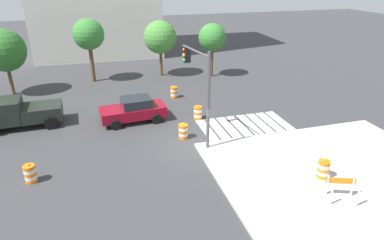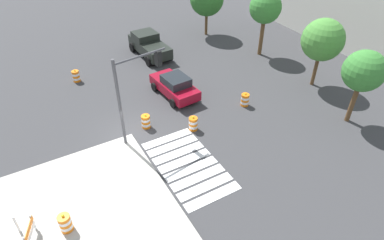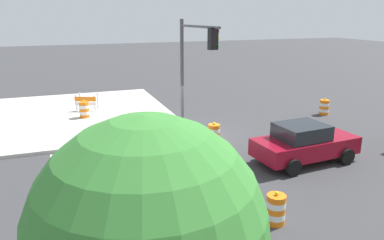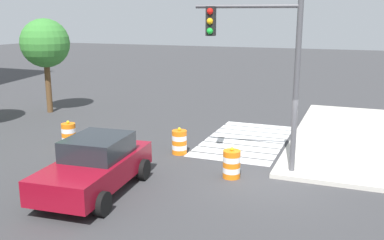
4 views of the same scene
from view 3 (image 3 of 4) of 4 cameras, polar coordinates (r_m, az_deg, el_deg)
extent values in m
plane|color=#38383A|center=(18.64, 0.90, -2.49)|extent=(120.00, 120.00, 0.00)
cube|color=#BCB7AD|center=(23.24, -18.60, 0.61)|extent=(12.00, 12.00, 0.15)
cube|color=silver|center=(16.60, -1.31, -4.83)|extent=(0.60, 3.20, 0.02)
cube|color=silver|center=(16.39, -3.80, -5.15)|extent=(0.60, 3.20, 0.02)
cube|color=silver|center=(16.21, -6.35, -5.46)|extent=(0.60, 3.20, 0.02)
cube|color=silver|center=(16.07, -8.96, -5.76)|extent=(0.60, 3.20, 0.02)
cube|color=silver|center=(15.96, -11.61, -6.06)|extent=(0.60, 3.20, 0.02)
cube|color=silver|center=(15.88, -14.30, -6.35)|extent=(0.60, 3.20, 0.02)
cube|color=silver|center=(15.84, -17.01, -6.63)|extent=(0.60, 3.20, 0.02)
cube|color=silver|center=(15.83, -19.72, -6.89)|extent=(0.60, 3.20, 0.02)
cube|color=maroon|center=(16.02, 16.86, -3.79)|extent=(4.43, 2.16, 0.70)
cube|color=#1E2328|center=(15.66, 16.36, -1.69)|extent=(2.02, 1.74, 0.60)
cylinder|color=black|center=(17.66, 18.06, -3.25)|extent=(0.68, 0.29, 0.66)
cylinder|color=black|center=(16.41, 22.51, -5.17)|extent=(0.68, 0.29, 0.66)
cylinder|color=black|center=(16.02, 10.87, -4.70)|extent=(0.68, 0.29, 0.66)
cylinder|color=black|center=(14.64, 15.17, -7.02)|extent=(0.68, 0.29, 0.66)
cylinder|color=orange|center=(11.55, 12.54, -14.71)|extent=(0.56, 0.56, 0.18)
cylinder|color=white|center=(11.46, 12.59, -13.94)|extent=(0.56, 0.56, 0.18)
cylinder|color=orange|center=(11.38, 12.65, -13.15)|extent=(0.56, 0.56, 0.18)
cylinder|color=white|center=(11.29, 12.70, -12.35)|extent=(0.56, 0.56, 0.18)
cylinder|color=orange|center=(11.21, 12.76, -11.54)|extent=(0.56, 0.56, 0.18)
sphere|color=yellow|center=(11.14, 12.81, -10.85)|extent=(0.12, 0.12, 0.12)
cylinder|color=orange|center=(14.94, 1.17, -6.95)|extent=(0.56, 0.56, 0.18)
cylinder|color=white|center=(14.87, 1.17, -6.32)|extent=(0.56, 0.56, 0.18)
cylinder|color=orange|center=(14.80, 1.17, -5.67)|extent=(0.56, 0.56, 0.18)
cylinder|color=white|center=(14.73, 1.18, -5.02)|extent=(0.56, 0.56, 0.18)
cylinder|color=orange|center=(14.67, 1.18, -4.37)|extent=(0.56, 0.56, 0.18)
sphere|color=yellow|center=(14.62, 1.19, -3.81)|extent=(0.12, 0.12, 0.12)
cylinder|color=orange|center=(17.72, 3.35, -3.21)|extent=(0.56, 0.56, 0.18)
cylinder|color=white|center=(17.67, 3.36, -2.66)|extent=(0.56, 0.56, 0.18)
cylinder|color=orange|center=(17.61, 3.37, -2.10)|extent=(0.56, 0.56, 0.18)
cylinder|color=white|center=(17.55, 3.38, -1.54)|extent=(0.56, 0.56, 0.18)
cylinder|color=orange|center=(17.50, 3.39, -0.98)|extent=(0.56, 0.56, 0.18)
sphere|color=yellow|center=(17.46, 3.40, -0.51)|extent=(0.12, 0.12, 0.12)
cylinder|color=orange|center=(23.95, 19.43, 1.01)|extent=(0.56, 0.56, 0.18)
cylinder|color=white|center=(23.91, 19.47, 1.43)|extent=(0.56, 0.56, 0.18)
cylinder|color=orange|center=(23.87, 19.51, 1.84)|extent=(0.56, 0.56, 0.18)
cylinder|color=white|center=(23.82, 19.55, 2.26)|extent=(0.56, 0.56, 0.18)
cylinder|color=orange|center=(23.79, 19.59, 2.69)|extent=(0.56, 0.56, 0.18)
sphere|color=yellow|center=(23.75, 19.62, 3.04)|extent=(0.12, 0.12, 0.12)
cylinder|color=orange|center=(22.31, -16.03, 0.64)|extent=(0.56, 0.56, 0.18)
cylinder|color=white|center=(22.26, -16.07, 1.09)|extent=(0.56, 0.56, 0.18)
cylinder|color=orange|center=(22.22, -16.10, 1.54)|extent=(0.56, 0.56, 0.18)
cylinder|color=white|center=(22.18, -16.14, 1.99)|extent=(0.56, 0.56, 0.18)
cylinder|color=orange|center=(22.14, -16.17, 2.44)|extent=(0.56, 0.56, 0.18)
sphere|color=yellow|center=(22.10, -16.20, 2.82)|extent=(0.12, 0.12, 0.12)
cube|color=silver|center=(23.47, -14.63, 2.53)|extent=(0.09, 0.09, 1.00)
cube|color=silver|center=(24.13, -14.19, 2.92)|extent=(0.09, 0.09, 1.00)
cube|color=silver|center=(23.79, -17.18, 2.51)|extent=(0.09, 0.09, 1.00)
cube|color=silver|center=(24.44, -16.68, 2.90)|extent=(0.09, 0.09, 1.00)
cube|color=orange|center=(23.55, -15.97, 3.10)|extent=(1.22, 0.51, 0.28)
cube|color=white|center=(23.62, -15.92, 2.39)|extent=(1.22, 0.51, 0.20)
cylinder|color=#4C4C51|center=(18.29, -1.51, 6.52)|extent=(0.18, 0.18, 5.50)
cylinder|color=#4C4C51|center=(16.65, 1.10, 14.06)|extent=(0.64, 3.18, 0.12)
cube|color=black|center=(15.72, 3.21, 12.28)|extent=(0.40, 0.33, 0.90)
sphere|color=red|center=(15.80, 3.83, 13.38)|extent=(0.20, 0.20, 0.20)
sphere|color=#F2A514|center=(15.82, 3.81, 12.29)|extent=(0.20, 0.20, 0.20)
sphere|color=green|center=(15.84, 3.79, 11.21)|extent=(0.20, 0.20, 0.20)
sphere|color=#387F33|center=(4.14, -6.66, -16.59)|extent=(2.55, 2.55, 2.55)
camera|label=1|loc=(35.16, -1.33, 21.80)|focal=31.50mm
camera|label=2|loc=(23.99, -48.59, 28.18)|focal=30.36mm
camera|label=4|loc=(27.13, 26.35, 12.55)|focal=40.64mm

